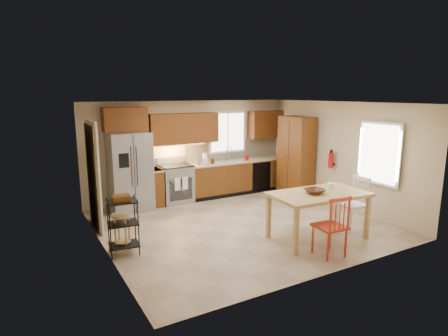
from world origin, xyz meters
TOP-DOWN VIEW (x-y plane):
  - floor at (0.00, 0.00)m, footprint 5.50×5.50m
  - ceiling at (0.00, 0.00)m, footprint 5.50×5.00m
  - wall_back at (0.00, 2.50)m, footprint 5.50×0.02m
  - wall_front at (0.00, -2.50)m, footprint 5.50×0.02m
  - wall_left at (-2.75, 0.00)m, footprint 0.02×5.00m
  - wall_right at (2.75, 0.00)m, footprint 0.02×5.00m
  - refrigerator at (-1.70, 2.12)m, footprint 0.92×0.75m
  - range_stove at (-0.55, 2.19)m, footprint 0.76×0.63m
  - base_cabinet_narrow at (-1.10, 2.20)m, footprint 0.30×0.60m
  - base_cabinet_run at (1.29, 2.20)m, footprint 2.92×0.60m
  - dishwasher at (1.85, 1.91)m, footprint 0.60×0.02m
  - backsplash at (1.29, 2.48)m, footprint 2.92×0.03m
  - upper_over_fridge at (-1.70, 2.33)m, footprint 1.00×0.35m
  - upper_left_block at (-0.25, 2.33)m, footprint 1.80×0.35m
  - upper_right_block at (2.25, 2.33)m, footprint 1.00×0.35m
  - window_back at (1.10, 2.48)m, footprint 1.12×0.04m
  - sink at (1.10, 2.20)m, footprint 0.62×0.46m
  - undercab_glow at (-0.55, 2.30)m, footprint 1.60×0.30m
  - soap_bottle at (1.48, 2.10)m, footprint 0.09×0.09m
  - paper_towel at (0.25, 2.15)m, footprint 0.12×0.12m
  - canister_steel at (0.05, 2.15)m, footprint 0.11×0.11m
  - canister_wood at (0.45, 2.12)m, footprint 0.10×0.10m
  - pantry at (2.43, 1.20)m, footprint 0.50×0.95m
  - fire_extinguisher at (2.63, 0.15)m, footprint 0.12×0.12m
  - window_right at (2.68, -1.15)m, footprint 0.04×1.02m
  - doorway at (-2.67, 1.30)m, footprint 0.04×0.95m
  - dining_table at (0.85, -1.34)m, footprint 1.85×1.11m
  - chair_red at (0.50, -1.99)m, footprint 0.52×0.52m
  - chair_white at (1.80, -1.29)m, footprint 0.52×0.52m
  - table_bowl at (0.74, -1.34)m, footprint 0.38×0.38m
  - table_jar at (1.25, -1.23)m, footprint 0.16×0.16m
  - bar_stool at (-2.50, -0.17)m, footprint 0.43×0.43m
  - utility_cart at (-2.50, -0.25)m, footprint 0.53×0.44m

SIDE VIEW (x-z plane):
  - floor at x=0.00m, z-range 0.00..0.00m
  - bar_stool at x=-2.50m, z-range 0.00..0.68m
  - dining_table at x=0.85m, z-range 0.00..0.87m
  - base_cabinet_narrow at x=-1.10m, z-range 0.00..0.90m
  - base_cabinet_run at x=1.29m, z-range 0.00..0.90m
  - dishwasher at x=1.85m, z-range 0.06..0.84m
  - range_stove at x=-0.55m, z-range 0.00..0.92m
  - utility_cart at x=-2.50m, z-range 0.00..0.98m
  - chair_red at x=0.50m, z-range 0.00..1.05m
  - chair_white at x=1.80m, z-range 0.00..1.05m
  - sink at x=1.10m, z-range 0.78..0.94m
  - table_bowl at x=0.74m, z-range 0.84..0.93m
  - refrigerator at x=-1.70m, z-range 0.00..1.82m
  - table_jar at x=1.25m, z-range 0.83..1.01m
  - canister_wood at x=0.45m, z-range 0.90..1.04m
  - canister_steel at x=0.05m, z-range 0.90..1.08m
  - soap_bottle at x=1.48m, z-range 0.90..1.09m
  - paper_towel at x=0.25m, z-range 0.90..1.18m
  - pantry at x=2.43m, z-range 0.00..2.10m
  - doorway at x=-2.67m, z-range 0.00..2.10m
  - fire_extinguisher at x=2.63m, z-range 0.92..1.28m
  - backsplash at x=1.29m, z-range 0.90..1.45m
  - wall_back at x=0.00m, z-range 0.00..2.50m
  - wall_front at x=0.00m, z-range 0.00..2.50m
  - wall_left at x=-2.75m, z-range 0.00..2.50m
  - wall_right at x=2.75m, z-range 0.00..2.50m
  - undercab_glow at x=-0.55m, z-range 1.43..1.43m
  - window_right at x=2.68m, z-range 0.79..2.11m
  - window_back at x=1.10m, z-range 1.09..2.21m
  - upper_left_block at x=-0.25m, z-range 1.45..2.20m
  - upper_right_block at x=2.25m, z-range 1.45..2.20m
  - upper_over_fridge at x=-1.70m, z-range 1.83..2.38m
  - ceiling at x=0.00m, z-range 2.49..2.51m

